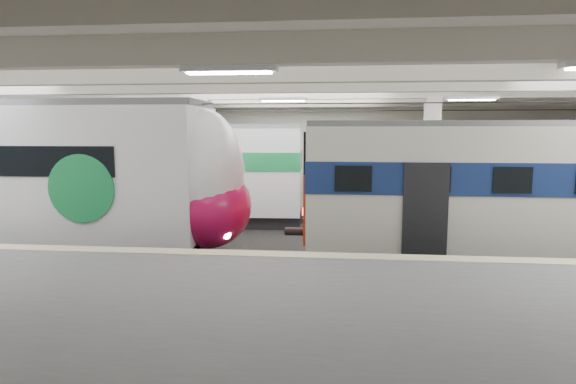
# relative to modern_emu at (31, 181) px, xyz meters

# --- Properties ---
(station_hall) EXTENTS (36.00, 24.00, 5.75)m
(station_hall) POSITION_rel_modern_emu_xyz_m (7.67, -1.74, 0.88)
(station_hall) COLOR black
(station_hall) RESTS_ON ground
(modern_emu) EXTENTS (15.12, 3.12, 4.81)m
(modern_emu) POSITION_rel_modern_emu_xyz_m (0.00, 0.00, 0.00)
(modern_emu) COLOR white
(modern_emu) RESTS_ON ground
(older_rer) EXTENTS (12.62, 2.79, 4.20)m
(older_rer) POSITION_rel_modern_emu_xyz_m (14.83, 0.00, -0.16)
(older_rer) COLOR beige
(older_rer) RESTS_ON ground
(far_train) EXTENTS (13.02, 3.24, 4.17)m
(far_train) POSITION_rel_modern_emu_xyz_m (1.53, 5.50, -0.21)
(far_train) COLOR white
(far_train) RESTS_ON ground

